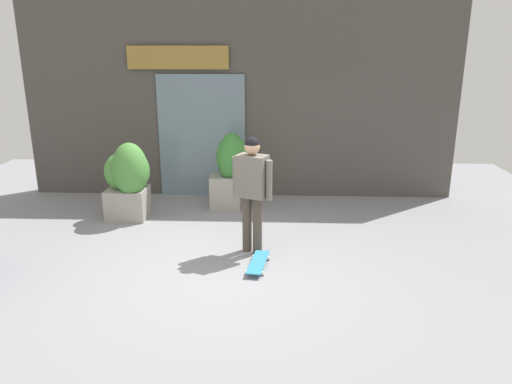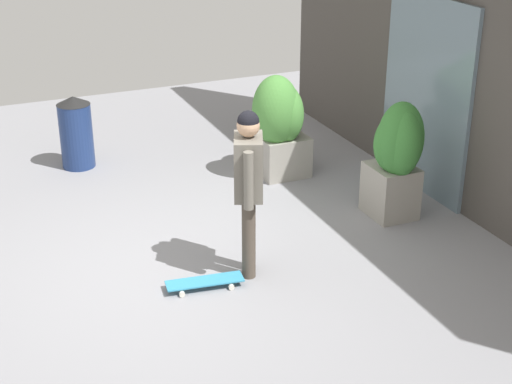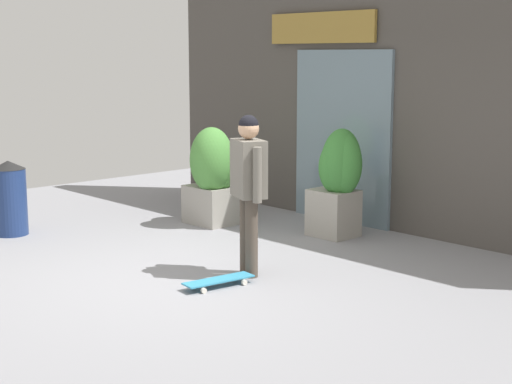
{
  "view_description": "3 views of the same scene",
  "coord_description": "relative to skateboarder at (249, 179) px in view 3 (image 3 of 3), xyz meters",
  "views": [
    {
      "loc": [
        0.68,
        -5.83,
        2.8
      ],
      "look_at": [
        0.42,
        0.54,
        0.86
      ],
      "focal_mm": 34.16,
      "sensor_mm": 36.0,
      "label": 1
    },
    {
      "loc": [
        6.41,
        -2.04,
        3.79
      ],
      "look_at": [
        0.42,
        0.54,
        0.86
      ],
      "focal_mm": 54.48,
      "sensor_mm": 36.0,
      "label": 2
    },
    {
      "loc": [
        6.04,
        -4.7,
        2.23
      ],
      "look_at": [
        0.42,
        0.54,
        0.86
      ],
      "focal_mm": 54.5,
      "sensor_mm": 36.0,
      "label": 3
    }
  ],
  "objects": [
    {
      "name": "ground_plane",
      "position": [
        -0.37,
        -0.49,
        -1.0
      ],
      "size": [
        12.0,
        12.0,
        0.0
      ],
      "primitive_type": "plane",
      "color": "gray"
    },
    {
      "name": "building_facade",
      "position": [
        -0.39,
        2.82,
        0.83
      ],
      "size": [
        8.0,
        0.31,
        3.68
      ],
      "color": "#4C4742",
      "rests_on": "ground_plane"
    },
    {
      "name": "skateboarder",
      "position": [
        0.0,
        0.0,
        0.0
      ],
      "size": [
        0.55,
        0.4,
        1.64
      ],
      "rotation": [
        0.0,
        0.0,
        -1.96
      ],
      "color": "#4C4238",
      "rests_on": "ground_plane"
    },
    {
      "name": "skateboard",
      "position": [
        0.1,
        -0.49,
        -0.93
      ],
      "size": [
        0.31,
        0.75,
        0.08
      ],
      "rotation": [
        0.0,
        0.0,
        -1.71
      ],
      "color": "teal",
      "rests_on": "ground_plane"
    },
    {
      "name": "planter_box_left",
      "position": [
        -0.48,
        1.94,
        -0.21
      ],
      "size": [
        0.67,
        0.56,
        1.35
      ],
      "color": "gray",
      "rests_on": "ground_plane"
    },
    {
      "name": "planter_box_right",
      "position": [
        -2.1,
        1.3,
        -0.3
      ],
      "size": [
        0.76,
        0.7,
        1.3
      ],
      "color": "gray",
      "rests_on": "ground_plane"
    },
    {
      "name": "trash_bin",
      "position": [
        -3.36,
        -0.95,
        -0.53
      ],
      "size": [
        0.42,
        0.42,
        0.93
      ],
      "color": "navy",
      "rests_on": "ground_plane"
    }
  ]
}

